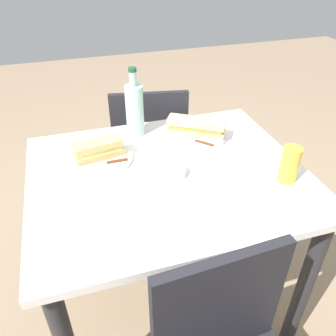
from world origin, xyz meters
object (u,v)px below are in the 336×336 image
plate_far (196,136)px  olive_bowl (172,171)px  baguette_sandwich_near (98,149)px  water_bottle (135,109)px  dining_table (168,200)px  chair_near (149,149)px  plate_near (100,158)px  knife_near (107,163)px  baguette_sandwich_far (196,127)px  knife_far (196,141)px  beer_glass (290,164)px

plate_far → olive_bowl: 0.29m
baguette_sandwich_near → water_bottle: water_bottle is taller
water_bottle → dining_table: bearing=98.5°
chair_near → plate_far: chair_near is taller
chair_near → olive_bowl: 0.69m
plate_near → knife_near: knife_near is taller
baguette_sandwich_near → water_bottle: 0.25m
water_bottle → olive_bowl: water_bottle is taller
chair_near → plate_far: 0.49m
dining_table → olive_bowl: bearing=120.8°
baguette_sandwich_far → knife_far: baguette_sandwich_far is taller
baguette_sandwich_near → water_bottle: size_ratio=0.66×
knife_far → dining_table: bearing=43.4°
dining_table → beer_glass: bearing=157.0°
plate_near → baguette_sandwich_near: size_ratio=1.33×
plate_far → olive_bowl: (0.18, 0.23, 0.01)m
knife_far → baguette_sandwich_near: bearing=-0.0°
olive_bowl → knife_near: bearing=-28.8°
chair_near → beer_glass: beer_glass is taller
dining_table → plate_near: (0.23, -0.16, 0.14)m
chair_near → knife_far: 0.54m
knife_far → baguette_sandwich_far: bearing=-111.6°
knife_near → water_bottle: (-0.16, -0.22, 0.10)m
dining_table → beer_glass: (-0.39, 0.17, 0.20)m
olive_bowl → water_bottle: bearing=-80.1°
plate_near → baguette_sandwich_far: size_ratio=1.06×
plate_near → knife_near: 0.06m
dining_table → baguette_sandwich_near: (0.23, -0.16, 0.18)m
plate_far → knife_far: (0.02, 0.06, 0.01)m
plate_near → plate_far: same height
knife_far → beer_glass: size_ratio=1.05×
beer_glass → dining_table: bearing=-23.0°
beer_glass → plate_far: bearing=-62.2°
knife_far → water_bottle: (0.21, -0.16, 0.10)m
chair_near → plate_near: bearing=55.8°
plate_near → knife_near: (-0.02, 0.06, 0.01)m
knife_far → beer_glass: (-0.22, 0.32, 0.05)m
baguette_sandwich_near → knife_far: bearing=180.0°
chair_near → baguette_sandwich_near: bearing=55.8°
dining_table → plate_far: (-0.19, -0.21, 0.14)m
plate_far → olive_bowl: bearing=52.6°
knife_near → plate_far: knife_near is taller
baguette_sandwich_near → plate_far: baguette_sandwich_near is taller
plate_far → water_bottle: (0.24, -0.10, 0.11)m
baguette_sandwich_far → beer_glass: size_ratio=1.83×
knife_far → plate_near: bearing=-0.0°
dining_table → plate_near: bearing=-34.7°
plate_far → knife_near: bearing=15.9°
chair_near → plate_near: 0.61m
plate_near → olive_bowl: (-0.24, 0.18, 0.01)m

